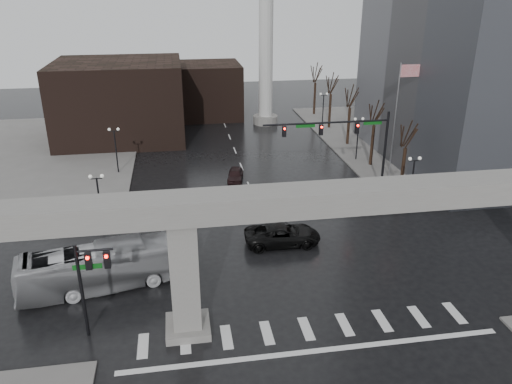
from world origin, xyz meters
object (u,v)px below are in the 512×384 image
(city_bus, at_px, (105,267))
(far_car, at_px, (235,175))
(signal_mast_arm, at_px, (348,136))
(pickup_truck, at_px, (283,235))

(city_bus, height_order, far_car, city_bus)
(signal_mast_arm, xyz_separation_m, city_bus, (-21.27, -13.25, -4.25))
(pickup_truck, distance_m, far_car, 14.42)
(city_bus, bearing_deg, signal_mast_arm, -69.86)
(signal_mast_arm, relative_size, far_car, 3.22)
(pickup_truck, xyz_separation_m, city_bus, (-13.06, -3.97, 0.75))
(city_bus, bearing_deg, far_car, -43.03)
(signal_mast_arm, height_order, pickup_truck, signal_mast_arm)
(city_bus, bearing_deg, pickup_truck, -84.85)
(pickup_truck, bearing_deg, far_car, 8.68)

